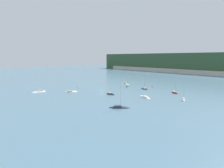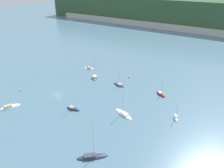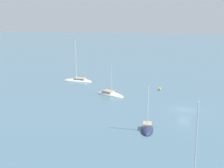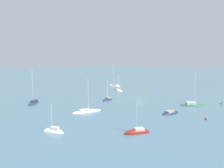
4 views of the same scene
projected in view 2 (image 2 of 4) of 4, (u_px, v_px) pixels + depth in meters
ground_plane at (58, 94)px, 93.88m from camera, size 600.00×600.00×0.00m
hillside_ridge at (192, 11)px, 232.28m from camera, size 330.84×82.80×26.00m
shore_town_strip at (177, 28)px, 203.56m from camera, size 281.22×6.00×4.97m
sailboat_0 at (92, 157)px, 60.76m from camera, size 7.98×7.82×12.64m
sailboat_1 at (176, 118)px, 77.42m from camera, size 3.32×4.85×7.19m
sailboat_2 at (95, 77)px, 109.22m from camera, size 7.28×8.46×12.41m
sailboat_3 at (73, 109)px, 82.94m from camera, size 5.89×2.76×8.55m
sailboat_4 at (119, 85)px, 101.33m from camera, size 6.87×3.70×7.86m
sailboat_5 at (123, 114)px, 79.84m from camera, size 9.23×5.44×10.77m
sailboat_6 at (161, 95)px, 93.12m from camera, size 5.78×4.58×7.87m
sailboat_7 at (89, 68)px, 119.68m from camera, size 6.21×3.99×6.60m
sailboat_9 at (10, 107)px, 84.20m from camera, size 5.47×8.12×8.33m
mooring_buoy_0 at (129, 78)px, 108.53m from camera, size 0.57×0.57×0.57m
mooring_buoy_1 at (20, 90)px, 96.36m from camera, size 0.68×0.68×0.68m
mooring_buoy_2 at (70, 62)px, 128.43m from camera, size 0.62×0.62×0.62m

